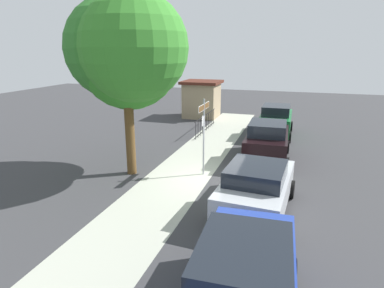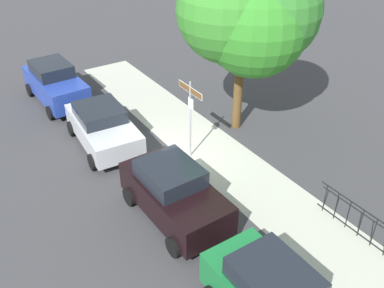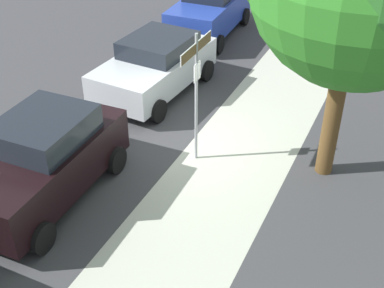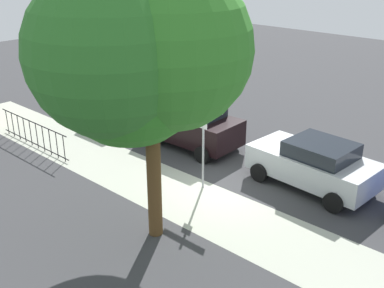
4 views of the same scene
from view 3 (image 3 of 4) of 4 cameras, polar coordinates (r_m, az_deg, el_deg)
name	(u,v)px [view 3 (image 3 of 4)]	position (r m, az deg, el deg)	size (l,w,h in m)	color
ground_plane	(189,144)	(12.80, -0.31, 0.00)	(60.00, 60.00, 0.00)	#38383A
sidewalk_strip	(204,206)	(10.93, 1.39, -6.93)	(24.00, 2.60, 0.00)	#ABAE9D
street_sign	(196,75)	(11.17, 0.50, 7.78)	(1.52, 0.07, 3.17)	#9EA0A5
car_blue	(210,9)	(19.02, 2.06, 14.95)	(4.35, 2.15, 1.93)	#233B9A
car_silver	(156,65)	(14.91, -4.12, 8.83)	(4.26, 2.37, 1.63)	#B5B9BE
car_black	(43,160)	(11.08, -16.40, -1.72)	(4.08, 2.15, 1.87)	black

